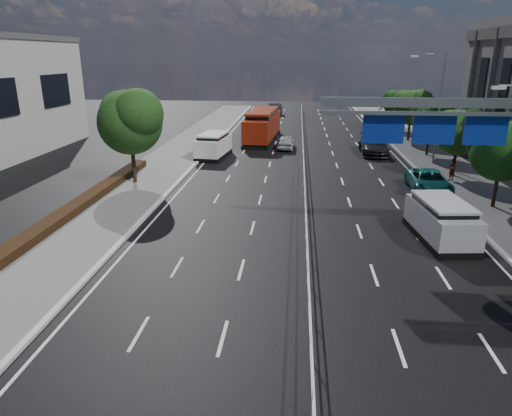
{
  "coord_description": "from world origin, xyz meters",
  "views": [
    {
      "loc": [
        -0.58,
        -12.54,
        8.72
      ],
      "look_at": [
        -2.27,
        6.21,
        2.4
      ],
      "focal_mm": 32.0,
      "sensor_mm": 36.0,
      "label": 1
    }
  ],
  "objects_px": {
    "pedestrian_a": "(452,170)",
    "red_bus": "(263,125)",
    "near_car_dark": "(275,109)",
    "white_minivan": "(214,146)",
    "parked_car_teal": "(429,181)",
    "silver_minivan": "(441,221)",
    "near_car_silver": "(286,142)",
    "overhead_gantry": "(451,124)",
    "parked_car_dark": "(374,145)"
  },
  "relations": [
    {
      "from": "pedestrian_a",
      "to": "red_bus",
      "type": "bearing_deg",
      "value": -82.59
    },
    {
      "from": "near_car_dark",
      "to": "pedestrian_a",
      "type": "relative_size",
      "value": 3.17
    },
    {
      "from": "white_minivan",
      "to": "parked_car_teal",
      "type": "height_order",
      "value": "white_minivan"
    },
    {
      "from": "pedestrian_a",
      "to": "silver_minivan",
      "type": "bearing_deg",
      "value": 34.76
    },
    {
      "from": "white_minivan",
      "to": "silver_minivan",
      "type": "relative_size",
      "value": 1.02
    },
    {
      "from": "near_car_silver",
      "to": "red_bus",
      "type": "bearing_deg",
      "value": -56.14
    },
    {
      "from": "silver_minivan",
      "to": "overhead_gantry",
      "type": "bearing_deg",
      "value": 74.71
    },
    {
      "from": "overhead_gantry",
      "to": "parked_car_teal",
      "type": "xyz_separation_m",
      "value": [
        1.56,
        7.79,
        -4.89
      ]
    },
    {
      "from": "pedestrian_a",
      "to": "parked_car_teal",
      "type": "bearing_deg",
      "value": 12.81
    },
    {
      "from": "near_car_silver",
      "to": "near_car_dark",
      "type": "xyz_separation_m",
      "value": [
        -2.43,
        27.32,
        0.17
      ]
    },
    {
      "from": "white_minivan",
      "to": "parked_car_dark",
      "type": "height_order",
      "value": "white_minivan"
    },
    {
      "from": "red_bus",
      "to": "parked_car_dark",
      "type": "bearing_deg",
      "value": -25.66
    },
    {
      "from": "parked_car_dark",
      "to": "near_car_silver",
      "type": "bearing_deg",
      "value": 167.75
    },
    {
      "from": "red_bus",
      "to": "silver_minivan",
      "type": "relative_size",
      "value": 2.16
    },
    {
      "from": "overhead_gantry",
      "to": "silver_minivan",
      "type": "height_order",
      "value": "overhead_gantry"
    },
    {
      "from": "parked_car_teal",
      "to": "pedestrian_a",
      "type": "distance_m",
      "value": 3.42
    },
    {
      "from": "white_minivan",
      "to": "red_bus",
      "type": "xyz_separation_m",
      "value": [
        3.72,
        8.88,
        0.63
      ]
    },
    {
      "from": "white_minivan",
      "to": "red_bus",
      "type": "relative_size",
      "value": 0.47
    },
    {
      "from": "red_bus",
      "to": "parked_car_teal",
      "type": "relative_size",
      "value": 2.15
    },
    {
      "from": "white_minivan",
      "to": "parked_car_dark",
      "type": "bearing_deg",
      "value": 17.16
    },
    {
      "from": "red_bus",
      "to": "near_car_dark",
      "type": "bearing_deg",
      "value": 93.7
    },
    {
      "from": "overhead_gantry",
      "to": "white_minivan",
      "type": "height_order",
      "value": "overhead_gantry"
    },
    {
      "from": "silver_minivan",
      "to": "parked_car_teal",
      "type": "distance_m",
      "value": 8.78
    },
    {
      "from": "white_minivan",
      "to": "silver_minivan",
      "type": "height_order",
      "value": "white_minivan"
    },
    {
      "from": "near_car_dark",
      "to": "parked_car_dark",
      "type": "xyz_separation_m",
      "value": [
        10.56,
        -29.17,
        -0.02
      ]
    },
    {
      "from": "overhead_gantry",
      "to": "red_bus",
      "type": "height_order",
      "value": "overhead_gantry"
    },
    {
      "from": "overhead_gantry",
      "to": "near_car_silver",
      "type": "distance_m",
      "value": 23.87
    },
    {
      "from": "near_car_silver",
      "to": "pedestrian_a",
      "type": "bearing_deg",
      "value": 139.3
    },
    {
      "from": "white_minivan",
      "to": "pedestrian_a",
      "type": "relative_size",
      "value": 3.21
    },
    {
      "from": "overhead_gantry",
      "to": "parked_car_teal",
      "type": "bearing_deg",
      "value": 78.67
    },
    {
      "from": "red_bus",
      "to": "parked_car_teal",
      "type": "bearing_deg",
      "value": -51.36
    },
    {
      "from": "near_car_silver",
      "to": "parked_car_teal",
      "type": "relative_size",
      "value": 0.77
    },
    {
      "from": "overhead_gantry",
      "to": "near_car_dark",
      "type": "xyz_separation_m",
      "value": [
        -10.8,
        49.12,
        -4.76
      ]
    },
    {
      "from": "white_minivan",
      "to": "red_bus",
      "type": "height_order",
      "value": "red_bus"
    },
    {
      "from": "red_bus",
      "to": "pedestrian_a",
      "type": "height_order",
      "value": "red_bus"
    },
    {
      "from": "near_car_dark",
      "to": "parked_car_dark",
      "type": "relative_size",
      "value": 0.9
    },
    {
      "from": "parked_car_dark",
      "to": "red_bus",
      "type": "bearing_deg",
      "value": 150.7
    },
    {
      "from": "red_bus",
      "to": "parked_car_dark",
      "type": "height_order",
      "value": "red_bus"
    },
    {
      "from": "overhead_gantry",
      "to": "near_car_silver",
      "type": "relative_size",
      "value": 2.6
    },
    {
      "from": "overhead_gantry",
      "to": "parked_car_dark",
      "type": "xyz_separation_m",
      "value": [
        -0.24,
        19.95,
        -4.78
      ]
    },
    {
      "from": "near_car_dark",
      "to": "parked_car_teal",
      "type": "xyz_separation_m",
      "value": [
        12.36,
        -41.33,
        -0.13
      ]
    },
    {
      "from": "silver_minivan",
      "to": "parked_car_dark",
      "type": "relative_size",
      "value": 0.9
    },
    {
      "from": "white_minivan",
      "to": "silver_minivan",
      "type": "xyz_separation_m",
      "value": [
        14.6,
        -18.08,
        -0.06
      ]
    },
    {
      "from": "silver_minivan",
      "to": "parked_car_teal",
      "type": "relative_size",
      "value": 1.0
    },
    {
      "from": "red_bus",
      "to": "near_car_silver",
      "type": "distance_m",
      "value": 5.18
    },
    {
      "from": "pedestrian_a",
      "to": "near_car_silver",
      "type": "bearing_deg",
      "value": -79.01
    },
    {
      "from": "red_bus",
      "to": "near_car_silver",
      "type": "height_order",
      "value": "red_bus"
    },
    {
      "from": "near_car_silver",
      "to": "silver_minivan",
      "type": "bearing_deg",
      "value": 112.54
    },
    {
      "from": "white_minivan",
      "to": "parked_car_teal",
      "type": "xyz_separation_m",
      "value": [
        16.29,
        -9.47,
        -0.35
      ]
    },
    {
      "from": "near_car_dark",
      "to": "pedestrian_a",
      "type": "xyz_separation_m",
      "value": [
        14.62,
        -38.77,
        0.1
      ]
    }
  ]
}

